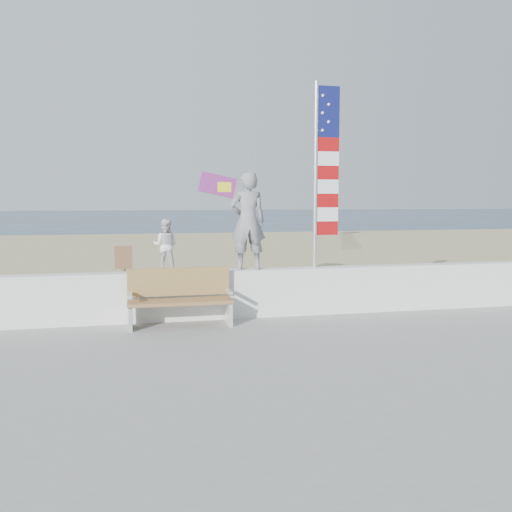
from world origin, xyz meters
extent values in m
plane|color=#2B3F56|center=(0.00, 0.00, 0.00)|extent=(220.00, 220.00, 0.00)
cube|color=tan|center=(0.00, 9.00, 0.04)|extent=(90.00, 40.00, 0.08)
cube|color=#989893|center=(0.00, -4.00, 0.13)|extent=(50.00, 12.40, 0.10)
cube|color=white|center=(0.00, 2.00, 0.63)|extent=(30.00, 0.35, 0.90)
imported|color=gray|center=(0.09, 2.00, 1.99)|extent=(0.67, 0.45, 1.82)
imported|color=silver|center=(-1.43, 2.00, 1.56)|extent=(0.54, 0.47, 0.96)
cube|color=#997143|center=(-1.22, 1.45, 0.62)|extent=(1.80, 0.50, 0.06)
cube|color=#9C7B44|center=(-1.22, 1.72, 0.93)|extent=(1.80, 0.05, 0.50)
cube|color=silver|center=(-2.07, 1.45, 0.38)|extent=(0.06, 0.50, 0.40)
cube|color=white|center=(-2.07, 1.40, 0.78)|extent=(0.06, 0.45, 0.05)
cube|color=white|center=(-0.37, 1.45, 0.38)|extent=(0.06, 0.50, 0.40)
cube|color=white|center=(-0.37, 1.40, 0.78)|extent=(0.06, 0.45, 0.05)
cylinder|color=silver|center=(1.40, 2.00, 2.83)|extent=(0.08, 0.08, 3.50)
cube|color=#0F1451|center=(1.64, 2.00, 4.03)|extent=(0.44, 0.02, 0.95)
cube|color=#9E0A0C|center=(1.64, 2.00, 1.84)|extent=(0.44, 0.02, 0.26)
cube|color=white|center=(1.64, 2.00, 2.10)|extent=(0.44, 0.02, 0.26)
cube|color=#9E0A0C|center=(1.64, 2.00, 2.37)|extent=(0.44, 0.02, 0.26)
cube|color=white|center=(1.64, 2.00, 2.63)|extent=(0.44, 0.02, 0.26)
cube|color=#9E0A0C|center=(1.64, 2.00, 2.89)|extent=(0.44, 0.02, 0.26)
cube|color=white|center=(1.64, 2.00, 3.16)|extent=(0.44, 0.02, 0.26)
cube|color=#9E0A0C|center=(1.64, 2.00, 3.42)|extent=(0.44, 0.02, 0.26)
sphere|color=white|center=(1.52, 1.98, 3.68)|extent=(0.06, 0.06, 0.06)
sphere|color=white|center=(1.64, 1.98, 3.84)|extent=(0.06, 0.06, 0.06)
sphere|color=white|center=(1.52, 1.98, 4.00)|extent=(0.06, 0.06, 0.06)
sphere|color=white|center=(1.64, 1.98, 4.16)|extent=(0.06, 0.06, 0.06)
sphere|color=white|center=(1.52, 1.98, 4.32)|extent=(0.06, 0.06, 0.06)
cube|color=red|center=(-0.07, 4.81, 2.72)|extent=(0.90, 0.24, 0.62)
cube|color=#FFF31A|center=(0.08, 4.81, 2.67)|extent=(0.32, 0.24, 0.23)
cylinder|color=brown|center=(-2.19, 2.31, 0.68)|extent=(0.07, 0.07, 1.20)
cube|color=brown|center=(-2.19, 2.29, 1.33)|extent=(0.32, 0.03, 0.42)
camera|label=1|loc=(-1.91, -7.88, 2.40)|focal=38.00mm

